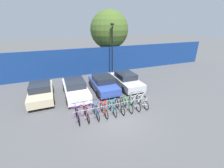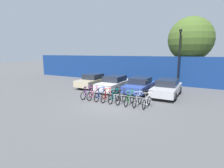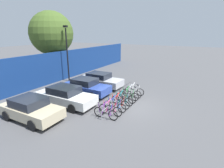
% 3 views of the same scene
% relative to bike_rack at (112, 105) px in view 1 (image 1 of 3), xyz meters
% --- Properties ---
extents(ground_plane, '(120.00, 120.00, 0.00)m').
position_rel_bike_rack_xyz_m(ground_plane, '(0.10, -0.68, -0.50)').
color(ground_plane, '#4C4C4F').
extents(hoarding_wall, '(36.00, 0.16, 3.18)m').
position_rel_bike_rack_xyz_m(hoarding_wall, '(0.10, 8.82, 1.09)').
color(hoarding_wall, navy).
rests_on(hoarding_wall, ground).
extents(bike_rack, '(5.40, 0.04, 0.57)m').
position_rel_bike_rack_xyz_m(bike_rack, '(0.00, 0.00, 0.00)').
color(bike_rack, gray).
rests_on(bike_rack, ground).
extents(bicycle_purple, '(0.68, 1.71, 1.05)m').
position_rel_bike_rack_xyz_m(bicycle_purple, '(-2.43, -0.15, -0.13)').
color(bicycle_purple, black).
rests_on(bicycle_purple, ground).
extents(bicycle_pink, '(0.68, 1.71, 1.05)m').
position_rel_bike_rack_xyz_m(bicycle_pink, '(-1.85, -0.15, -0.13)').
color(bicycle_pink, black).
rests_on(bicycle_pink, ground).
extents(bicycle_blue, '(0.68, 1.71, 1.05)m').
position_rel_bike_rack_xyz_m(bicycle_blue, '(-1.20, -0.15, -0.13)').
color(bicycle_blue, black).
rests_on(bicycle_blue, ground).
extents(bicycle_red, '(0.68, 1.71, 1.05)m').
position_rel_bike_rack_xyz_m(bicycle_red, '(-0.63, -0.15, -0.13)').
color(bicycle_red, black).
rests_on(bicycle_red, ground).
extents(bicycle_teal, '(0.68, 1.71, 1.05)m').
position_rel_bike_rack_xyz_m(bicycle_teal, '(-0.02, -0.15, -0.13)').
color(bicycle_teal, black).
rests_on(bicycle_teal, ground).
extents(bicycle_black, '(0.68, 1.71, 1.05)m').
position_rel_bike_rack_xyz_m(bicycle_black, '(0.56, -0.15, -0.13)').
color(bicycle_black, black).
rests_on(bicycle_black, ground).
extents(bicycle_green, '(0.68, 1.71, 1.05)m').
position_rel_bike_rack_xyz_m(bicycle_green, '(1.18, -0.15, -0.13)').
color(bicycle_green, black).
rests_on(bicycle_green, ground).
extents(bicycle_silver, '(0.68, 1.71, 1.05)m').
position_rel_bike_rack_xyz_m(bicycle_silver, '(1.78, -0.15, -0.13)').
color(bicycle_silver, black).
rests_on(bicycle_silver, ground).
extents(bicycle_white, '(0.68, 1.71, 1.05)m').
position_rel_bike_rack_xyz_m(bicycle_white, '(2.43, -0.15, -0.13)').
color(bicycle_white, black).
rests_on(bicycle_white, ground).
extents(car_beige, '(1.91, 4.03, 1.40)m').
position_rel_bike_rack_xyz_m(car_beige, '(-4.67, 3.85, 0.19)').
color(car_beige, '#C1B28E').
rests_on(car_beige, ground).
extents(car_white, '(1.91, 4.58, 1.40)m').
position_rel_bike_rack_xyz_m(car_white, '(-1.95, 3.56, 0.19)').
color(car_white, silver).
rests_on(car_white, ground).
extents(car_blue, '(1.91, 4.17, 1.40)m').
position_rel_bike_rack_xyz_m(car_blue, '(0.60, 3.63, 0.19)').
color(car_blue, '#2D479E').
rests_on(car_blue, ground).
extents(car_silver, '(1.91, 4.44, 1.40)m').
position_rel_bike_rack_xyz_m(car_silver, '(2.97, 3.70, 0.19)').
color(car_silver, '#B7B7BC').
rests_on(car_silver, ground).
extents(lamp_post, '(0.24, 0.44, 5.83)m').
position_rel_bike_rack_xyz_m(lamp_post, '(3.16, 7.83, 2.76)').
color(lamp_post, black).
rests_on(lamp_post, ground).
extents(tree_behind_hoarding, '(4.87, 4.87, 7.48)m').
position_rel_bike_rack_xyz_m(tree_behind_hoarding, '(3.87, 10.62, 4.51)').
color(tree_behind_hoarding, brown).
rests_on(tree_behind_hoarding, ground).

